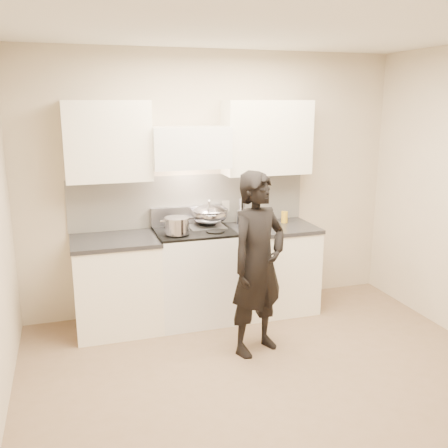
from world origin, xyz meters
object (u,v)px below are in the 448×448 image
Objects in this scene: wok at (209,214)px; utensil_crock at (242,216)px; stove at (194,274)px; counter_right at (270,268)px; person at (258,264)px.

utensil_crock is at bearing 6.54° from wok.
stove is 3.42× the size of utensil_crock.
utensil_crock is (0.37, 0.04, -0.06)m from wok.
counter_right is 0.57× the size of person.
stove is 0.97m from person.
person reaches higher than stove.
stove is at bearing -180.00° from counter_right.
wok is at bearing 33.23° from stove.
counter_right is 3.28× the size of utensil_crock.
stove is at bearing -163.05° from utensil_crock.
person reaches higher than wok.
wok reaches higher than counter_right.
stove is 0.63m from wok.
wok is 0.37m from utensil_crock.
counter_right is 1.92× the size of wok.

